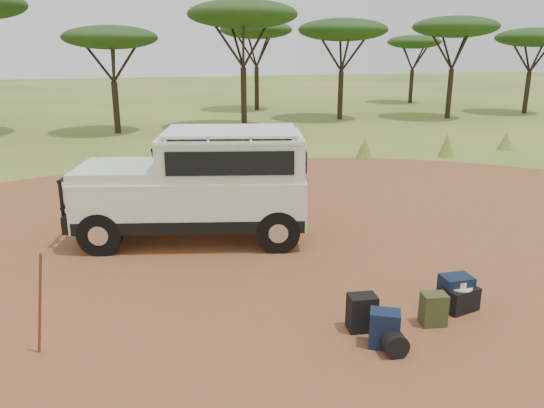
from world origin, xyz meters
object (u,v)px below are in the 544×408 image
object	(u,v)px
walking_staff	(40,304)
backpack_black	(362,313)
backpack_olive	(433,309)
safari_vehicle	(200,188)
backpack_navy	(384,329)
duffel_navy	(455,292)
hard_case	(459,299)

from	to	relation	value
walking_staff	backpack_black	distance (m)	4.19
walking_staff	backpack_olive	bearing A→B (deg)	-53.73
safari_vehicle	walking_staff	size ratio (longest dim) A/B	3.39
backpack_navy	duffel_navy	distance (m)	1.71
backpack_navy	hard_case	xyz separation A→B (m)	(1.58, 0.55, -0.07)
backpack_olive	backpack_black	bearing A→B (deg)	-178.72
backpack_black	hard_case	size ratio (longest dim) A/B	1.02
safari_vehicle	hard_case	distance (m)	5.33
duffel_navy	walking_staff	bearing A→B (deg)	179.75
safari_vehicle	duffel_navy	size ratio (longest dim) A/B	9.75
backpack_olive	duffel_navy	bearing A→B (deg)	41.43
backpack_black	backpack_olive	bearing A→B (deg)	-1.56
safari_vehicle	duffel_navy	distance (m)	5.24
backpack_navy	backpack_olive	xyz separation A→B (m)	(0.95, 0.29, -0.02)
safari_vehicle	duffel_navy	xyz separation A→B (m)	(3.03, -4.19, -0.83)
duffel_navy	backpack_olive	bearing A→B (deg)	-145.49
backpack_olive	walking_staff	bearing A→B (deg)	-177.93
hard_case	backpack_navy	bearing A→B (deg)	-170.93
walking_staff	backpack_olive	xyz separation A→B (m)	(5.13, -0.89, -0.48)
safari_vehicle	backpack_olive	distance (m)	5.21
safari_vehicle	duffel_navy	world-z (taller)	safari_vehicle
walking_staff	backpack_black	xyz separation A→B (m)	(4.10, -0.70, -0.45)
backpack_olive	duffel_navy	xyz separation A→B (m)	(0.64, 0.36, 0.01)
backpack_black	backpack_navy	bearing A→B (deg)	-71.97
safari_vehicle	hard_case	bearing A→B (deg)	-38.65
backpack_black	backpack_navy	size ratio (longest dim) A/B	1.03
backpack_black	backpack_olive	distance (m)	1.04
backpack_black	backpack_olive	world-z (taller)	backpack_black
walking_staff	backpack_black	size ratio (longest dim) A/B	2.78
backpack_olive	duffel_navy	distance (m)	0.73
safari_vehicle	backpack_navy	xyz separation A→B (m)	(1.44, -4.84, -0.83)
walking_staff	backpack_navy	distance (m)	4.37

